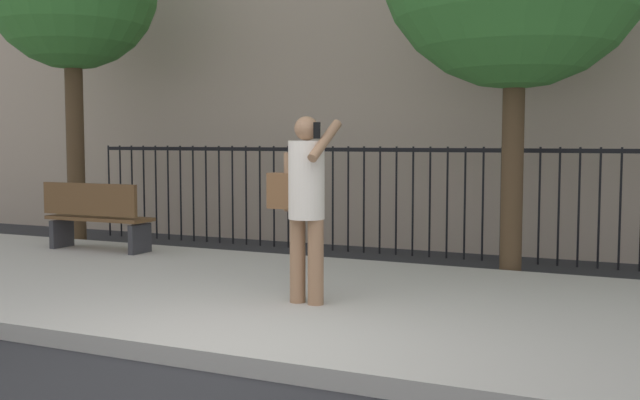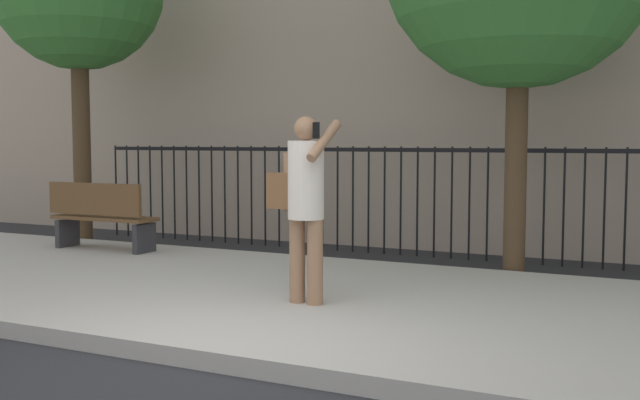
# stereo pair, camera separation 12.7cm
# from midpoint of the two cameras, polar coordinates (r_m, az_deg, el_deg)

# --- Properties ---
(ground_plane) EXTENTS (60.00, 60.00, 0.00)m
(ground_plane) POSITION_cam_midpoint_polar(r_m,az_deg,el_deg) (5.63, -8.92, -12.89)
(ground_plane) COLOR #28282B
(sidewalk) EXTENTS (28.00, 4.40, 0.15)m
(sidewalk) POSITION_cam_midpoint_polar(r_m,az_deg,el_deg) (7.48, 0.59, -7.87)
(sidewalk) COLOR #B2ADA3
(sidewalk) RESTS_ON ground
(iron_fence) EXTENTS (12.03, 0.04, 1.60)m
(iron_fence) POSITION_cam_midpoint_polar(r_m,az_deg,el_deg) (10.80, 8.71, 0.98)
(iron_fence) COLOR black
(iron_fence) RESTS_ON ground
(pedestrian_on_phone) EXTENTS (0.68, 0.51, 1.76)m
(pedestrian_on_phone) POSITION_cam_midpoint_polar(r_m,az_deg,el_deg) (6.98, -1.74, 0.39)
(pedestrian_on_phone) COLOR #936B4C
(pedestrian_on_phone) RESTS_ON sidewalk
(street_bench) EXTENTS (1.60, 0.45, 0.95)m
(street_bench) POSITION_cam_midpoint_polar(r_m,az_deg,el_deg) (10.85, -17.10, -1.12)
(street_bench) COLOR brown
(street_bench) RESTS_ON sidewalk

